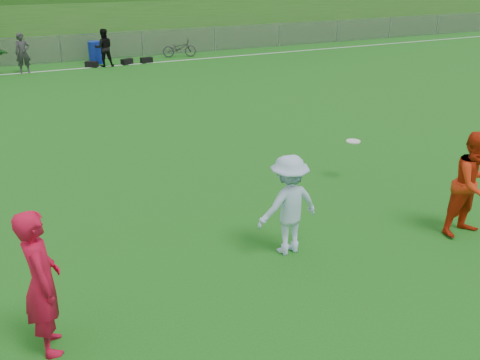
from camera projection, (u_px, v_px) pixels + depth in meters
ground at (253, 249)px, 9.03m from camera, size 120.00×120.00×0.00m
sideline_far at (69, 69)px, 24.00m from camera, size 60.00×0.10×0.01m
fence at (61, 49)px, 25.42m from camera, size 58.00×0.06×1.30m
berm at (32, 12)px, 34.24m from camera, size 120.00×18.00×3.00m
gear_bags at (92, 64)px, 24.45m from camera, size 7.38×0.56×0.26m
player_red_left at (42, 282)px, 6.38m from camera, size 0.46×0.70×1.91m
player_red_center at (474, 184)px, 9.22m from camera, size 0.95×0.76×1.88m
player_blue at (289, 205)px, 8.66m from camera, size 1.13×0.69×1.69m
frisbee at (353, 141)px, 11.59m from camera, size 0.31×0.31×0.03m
recycling_bin at (96, 52)px, 25.22m from camera, size 0.78×0.78×1.02m
bicycle at (179, 48)px, 26.94m from camera, size 1.77×0.93×0.88m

